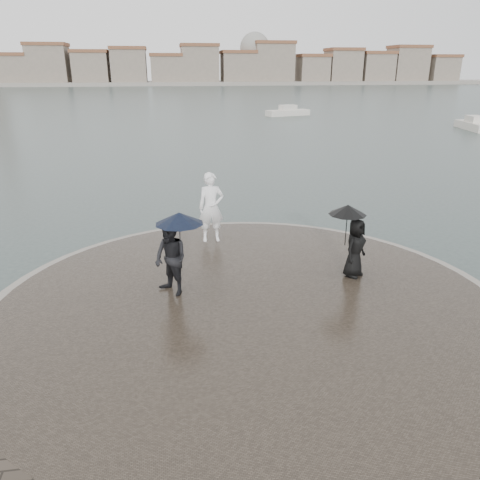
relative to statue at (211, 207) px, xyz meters
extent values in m
plane|color=#2B3835|center=(0.44, -7.83, -1.47)|extent=(400.00, 400.00, 0.00)
cylinder|color=gray|center=(0.44, -4.33, -1.31)|extent=(12.50, 12.50, 0.32)
cylinder|color=#2D261E|center=(0.44, -4.33, -1.28)|extent=(11.90, 11.90, 0.36)
imported|color=white|center=(0.00, 0.00, 0.00)|extent=(0.81, 0.54, 2.21)
imported|color=black|center=(-1.34, -3.60, -0.19)|extent=(1.09, 1.13, 1.83)
cylinder|color=black|center=(-1.09, -3.50, 0.25)|extent=(0.02, 0.02, 0.90)
cone|color=black|center=(-1.09, -3.50, 0.80)|extent=(1.16, 1.16, 0.28)
imported|color=black|center=(3.46, -3.30, -0.31)|extent=(0.91, 0.89, 1.58)
cylinder|color=black|center=(3.21, -3.20, 0.20)|extent=(0.02, 0.02, 0.90)
cone|color=black|center=(3.21, -3.20, 0.72)|extent=(0.98, 0.98, 0.26)
cube|color=gray|center=(0.44, 155.17, -0.87)|extent=(260.00, 20.00, 1.20)
cube|color=gray|center=(-47.56, 152.17, 3.03)|extent=(10.00, 10.00, 9.00)
cube|color=brown|center=(-47.56, 152.17, 8.03)|extent=(10.60, 10.60, 1.00)
cube|color=gray|center=(-36.56, 152.17, 4.53)|extent=(12.00, 10.00, 12.00)
cube|color=brown|center=(-36.56, 152.17, 11.03)|extent=(12.60, 10.60, 1.00)
cube|color=gray|center=(-23.56, 152.17, 3.53)|extent=(11.00, 10.00, 10.00)
cube|color=brown|center=(-23.56, 152.17, 9.03)|extent=(11.60, 10.60, 1.00)
cube|color=gray|center=(-11.56, 152.17, 4.03)|extent=(11.00, 10.00, 11.00)
cube|color=brown|center=(-11.56, 152.17, 10.03)|extent=(11.60, 10.60, 1.00)
cube|color=gray|center=(0.44, 152.17, 3.03)|extent=(10.00, 10.00, 9.00)
cube|color=brown|center=(0.44, 152.17, 8.03)|extent=(10.60, 10.60, 1.00)
cube|color=gray|center=(11.44, 152.17, 4.53)|extent=(12.00, 10.00, 12.00)
cube|color=brown|center=(11.44, 152.17, 11.03)|extent=(12.60, 10.60, 1.00)
cube|color=gray|center=(24.44, 152.17, 3.53)|extent=(11.00, 10.00, 10.00)
cube|color=brown|center=(24.44, 152.17, 9.03)|extent=(11.60, 10.60, 1.00)
cube|color=gray|center=(36.44, 152.17, 5.03)|extent=(13.00, 10.00, 13.00)
cube|color=brown|center=(36.44, 152.17, 12.03)|extent=(13.60, 10.60, 1.00)
cube|color=gray|center=(50.44, 152.17, 3.03)|extent=(10.00, 10.00, 9.00)
cube|color=brown|center=(50.44, 152.17, 8.03)|extent=(10.60, 10.60, 1.00)
cube|color=gray|center=(61.44, 152.17, 4.03)|extent=(11.00, 10.00, 11.00)
cube|color=brown|center=(61.44, 152.17, 10.03)|extent=(11.60, 10.60, 1.00)
cube|color=gray|center=(73.44, 152.17, 3.53)|extent=(11.00, 10.00, 10.00)
cube|color=brown|center=(73.44, 152.17, 9.03)|extent=(11.60, 10.60, 1.00)
cube|color=gray|center=(85.44, 152.17, 4.53)|extent=(12.00, 10.00, 12.00)
cube|color=brown|center=(85.44, 152.17, 11.03)|extent=(12.60, 10.60, 1.00)
cube|color=gray|center=(98.44, 152.17, 3.03)|extent=(10.00, 10.00, 9.00)
cube|color=brown|center=(98.44, 152.17, 8.03)|extent=(10.60, 10.60, 1.00)
sphere|color=gray|center=(30.44, 154.17, 10.53)|extent=(10.00, 10.00, 10.00)
cube|color=beige|center=(28.01, 27.57, -1.22)|extent=(2.56, 5.70, 0.90)
cube|color=beige|center=(28.01, 27.57, -0.62)|extent=(1.54, 2.18, 0.90)
cube|color=beige|center=(13.89, 43.93, -1.22)|extent=(5.73, 3.12, 0.90)
cube|color=beige|center=(13.89, 43.93, -0.62)|extent=(2.26, 1.73, 0.90)
camera|label=1|loc=(-1.32, -14.12, 4.13)|focal=35.00mm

